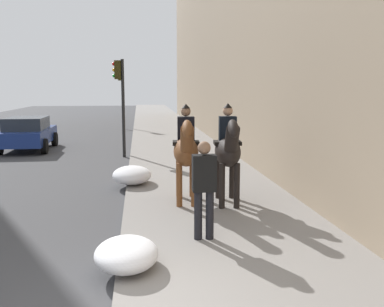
% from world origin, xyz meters
% --- Properties ---
extents(mounted_horse_near, '(2.15, 0.67, 2.22)m').
position_xyz_m(mounted_horse_near, '(5.07, -1.40, 1.33)').
color(mounted_horse_near, brown).
rests_on(mounted_horse_near, sidewalk_slab).
extents(mounted_horse_far, '(2.15, 0.69, 2.24)m').
position_xyz_m(mounted_horse_far, '(4.82, -2.30, 1.35)').
color(mounted_horse_far, black).
rests_on(mounted_horse_far, sidewalk_slab).
extents(pedestrian_greeting, '(0.27, 0.40, 1.70)m').
position_xyz_m(pedestrian_greeting, '(2.57, -1.44, 1.10)').
color(pedestrian_greeting, black).
rests_on(pedestrian_greeting, sidewalk_slab).
extents(car_near_lane, '(4.01, 2.03, 1.44)m').
position_xyz_m(car_near_lane, '(14.93, 4.38, 0.76)').
color(car_near_lane, navy).
rests_on(car_near_lane, ground).
extents(traffic_light_near_curb, '(0.20, 0.44, 3.75)m').
position_xyz_m(traffic_light_near_curb, '(12.56, 0.32, 2.52)').
color(traffic_light_near_curb, black).
rests_on(traffic_light_near_curb, ground).
extents(traffic_light_far_curb, '(0.20, 0.44, 3.85)m').
position_xyz_m(traffic_light_far_curb, '(24.05, 0.69, 2.58)').
color(traffic_light_far_curb, black).
rests_on(traffic_light_far_curb, ground).
extents(snow_pile_near, '(1.21, 0.93, 0.42)m').
position_xyz_m(snow_pile_near, '(1.48, -0.15, 0.33)').
color(snow_pile_near, white).
rests_on(snow_pile_near, sidewalk_slab).
extents(snow_pile_far, '(1.36, 1.05, 0.47)m').
position_xyz_m(snow_pile_far, '(7.19, -0.15, 0.36)').
color(snow_pile_far, white).
rests_on(snow_pile_far, sidewalk_slab).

